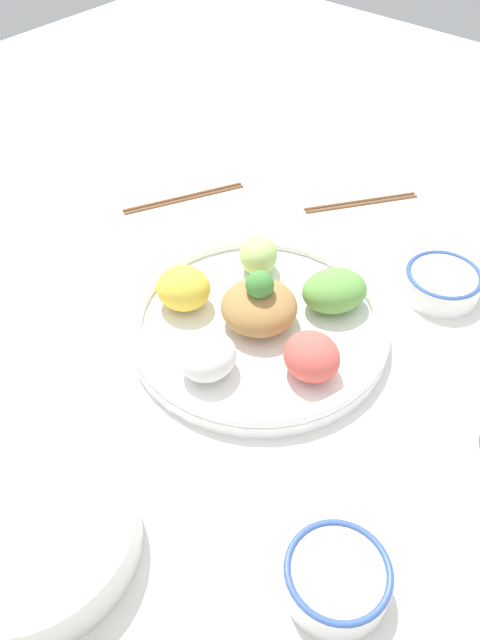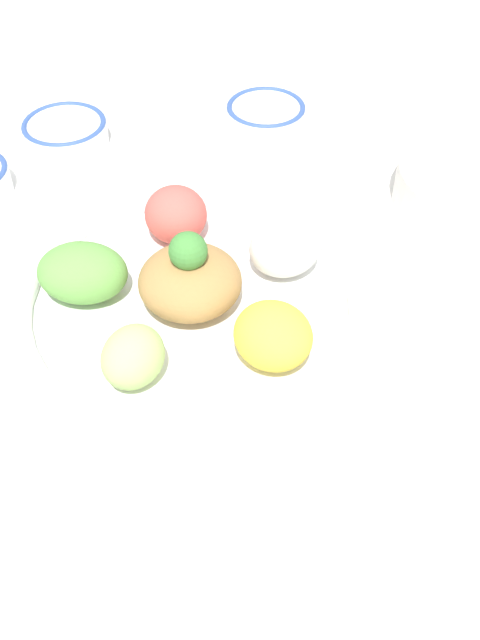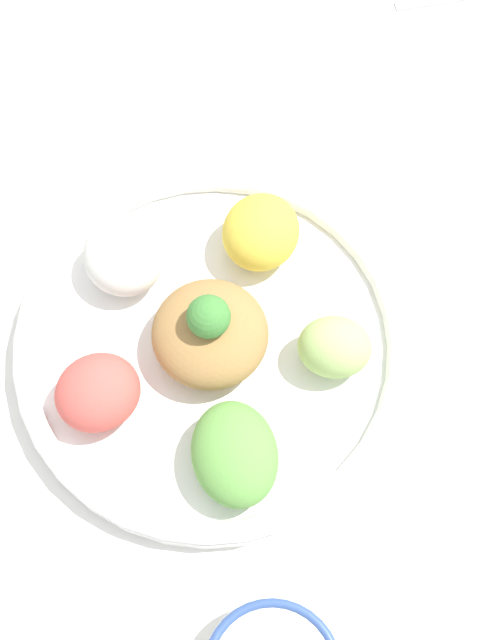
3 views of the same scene
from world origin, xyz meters
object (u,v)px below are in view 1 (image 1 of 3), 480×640
Objects in this scene: side_serving_bowl at (31,532)px; chopsticks_pair_far at (184,197)px; chopsticks_pair_near at (361,202)px; sauce_bowl_red at (337,577)px; rice_bowl_plain at (442,282)px; salad_platter at (259,318)px.

side_serving_bowl is 1.10× the size of chopsticks_pair_far.
chopsticks_pair_near is at bearing -83.76° from side_serving_bowl.
sauce_bowl_red is 0.48m from rice_bowl_plain.
rice_bowl_plain is 0.62× the size of chopsticks_pair_near.
sauce_bowl_red is at bearing 82.97° from chopsticks_pair_far.
sauce_bowl_red is at bearing 141.14° from salad_platter.
rice_bowl_plain reaches higher than chopsticks_pair_far.
sauce_bowl_red is at bearing 105.31° from rice_bowl_plain.
chopsticks_pair_near is at bearing -80.28° from salad_platter.
salad_platter is 0.29m from rice_bowl_plain.
rice_bowl_plain is at bearing 125.09° from chopsticks_pair_far.
rice_bowl_plain is at bearing -102.01° from side_serving_bowl.
salad_platter reaches higher than rice_bowl_plain.
chopsticks_pair_far is at bearing 163.55° from chopsticks_pair_near.
chopsticks_pair_near is 0.87× the size of chopsticks_pair_far.
rice_bowl_plain is 0.25m from chopsticks_pair_near.
salad_platter reaches higher than chopsticks_pair_near.
chopsticks_pair_near and chopsticks_pair_far have the same top height.
chopsticks_pair_far is (0.60, -0.40, -0.02)m from sauce_bowl_red.
salad_platter reaches higher than sauce_bowl_red.
rice_bowl_plain is at bearing -74.69° from sauce_bowl_red.
sauce_bowl_red is 0.72m from chopsticks_pair_far.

